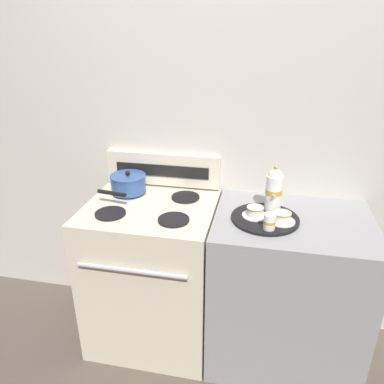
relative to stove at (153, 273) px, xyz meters
name	(u,v)px	position (x,y,z in m)	size (l,w,h in m)	color
ground_plane	(219,341)	(0.40, 0.00, -0.44)	(6.00, 6.00, 0.00)	brown
wall_back	(233,154)	(0.40, 0.33, 0.66)	(6.00, 0.05, 2.20)	beige
stove	(153,273)	(0.00, 0.00, 0.00)	(0.70, 0.64, 0.90)	beige
control_panel	(163,169)	(0.00, 0.28, 0.55)	(0.69, 0.05, 0.19)	beige
side_counter	(285,290)	(0.76, 0.00, 0.00)	(0.80, 0.61, 0.89)	#939399
saucepan	(128,183)	(-0.17, 0.13, 0.50)	(0.21, 0.30, 0.13)	#335193
serving_tray	(265,218)	(0.61, -0.03, 0.45)	(0.34, 0.34, 0.01)	black
teapot	(274,190)	(0.65, 0.06, 0.57)	(0.09, 0.14, 0.24)	white
teacup_left	(255,212)	(0.56, -0.03, 0.48)	(0.13, 0.13, 0.05)	white
teacup_right	(282,217)	(0.69, -0.06, 0.48)	(0.13, 0.13, 0.05)	white
creamer_jug	(269,222)	(0.63, -0.15, 0.49)	(0.06, 0.06, 0.08)	white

